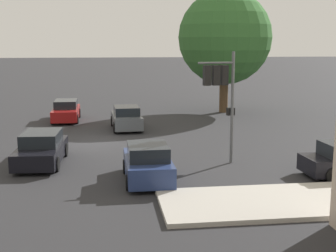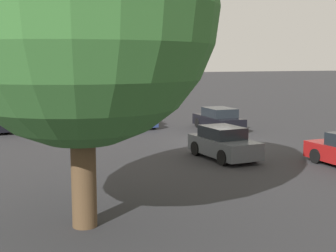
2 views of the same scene
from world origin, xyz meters
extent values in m
plane|color=#28282B|center=(0.00, 0.00, 0.00)|extent=(300.00, 300.00, 0.00)
cylinder|color=#4C3823|center=(-10.43, 9.99, 1.58)|extent=(0.69, 0.69, 3.17)
sphere|color=#33662D|center=(-10.43, 9.99, 5.92)|extent=(7.35, 7.35, 7.35)
cylinder|color=#515456|center=(5.29, 6.36, 2.57)|extent=(0.14, 0.14, 5.14)
cylinder|color=#515456|center=(5.39, 5.53, 4.64)|extent=(0.29, 1.66, 0.10)
cube|color=black|center=(5.34, 5.94, 4.09)|extent=(0.33, 0.33, 0.90)
sphere|color=red|center=(5.15, 5.92, 4.39)|extent=(0.20, 0.20, 0.20)
sphere|color=#99660F|center=(5.15, 5.92, 4.09)|extent=(0.20, 0.20, 0.20)
sphere|color=#0F511E|center=(5.15, 5.92, 3.79)|extent=(0.20, 0.20, 0.20)
cube|color=black|center=(5.39, 5.53, 4.09)|extent=(0.33, 0.33, 0.90)
sphere|color=red|center=(5.20, 5.51, 4.39)|extent=(0.20, 0.20, 0.20)
sphere|color=#99660F|center=(5.20, 5.51, 4.09)|extent=(0.20, 0.20, 0.20)
sphere|color=#0F511E|center=(5.20, 5.51, 3.79)|extent=(0.20, 0.20, 0.20)
cube|color=black|center=(5.44, 5.12, 4.09)|extent=(0.33, 0.33, 0.90)
sphere|color=red|center=(5.25, 5.10, 4.39)|extent=(0.20, 0.20, 0.20)
sphere|color=#99660F|center=(5.25, 5.10, 4.09)|extent=(0.20, 0.20, 0.20)
sphere|color=#0F511E|center=(5.25, 5.10, 3.79)|extent=(0.20, 0.20, 0.20)
cube|color=black|center=(5.11, 6.33, 2.40)|extent=(0.26, 0.37, 0.35)
sphere|color=orange|center=(4.98, 6.32, 2.40)|extent=(0.18, 0.18, 0.18)
cube|color=maroon|center=(-7.84, -2.23, 0.55)|extent=(4.37, 1.76, 0.74)
cube|color=black|center=(-8.02, -2.23, 1.19)|extent=(2.27, 1.54, 0.55)
cylinder|color=black|center=(-6.49, -1.41, 0.33)|extent=(0.66, 0.22, 0.66)
cylinder|color=black|center=(-6.49, -3.05, 0.33)|extent=(0.66, 0.22, 0.66)
cylinder|color=black|center=(-9.20, -1.41, 0.33)|extent=(0.66, 0.22, 0.66)
cylinder|color=black|center=(-9.20, -3.05, 0.33)|extent=(0.66, 0.22, 0.66)
cube|color=black|center=(4.32, -2.39, 0.54)|extent=(4.56, 2.11, 0.72)
cube|color=black|center=(4.15, -2.38, 1.19)|extent=(2.41, 1.77, 0.57)
cylinder|color=black|center=(5.75, -1.59, 0.33)|extent=(0.66, 0.26, 0.65)
cylinder|color=black|center=(5.66, -3.34, 0.33)|extent=(0.66, 0.26, 0.65)
cylinder|color=black|center=(2.99, -1.43, 0.33)|extent=(0.66, 0.26, 0.65)
cylinder|color=black|center=(2.89, -3.19, 0.33)|extent=(0.66, 0.26, 0.65)
cube|color=#4C5156|center=(-3.98, 1.91, 0.58)|extent=(4.00, 1.94, 0.77)
cube|color=black|center=(-3.83, 1.92, 1.23)|extent=(2.11, 1.63, 0.54)
cylinder|color=black|center=(-5.15, 1.03, 0.35)|extent=(0.70, 0.25, 0.69)
cylinder|color=black|center=(-5.23, 2.66, 0.35)|extent=(0.70, 0.25, 0.69)
cylinder|color=black|center=(-2.73, 1.15, 0.35)|extent=(0.70, 0.25, 0.69)
cylinder|color=black|center=(-2.81, 2.78, 0.35)|extent=(0.70, 0.25, 0.69)
cube|color=navy|center=(7.62, 2.24, 0.56)|extent=(3.83, 1.81, 0.80)
cube|color=black|center=(7.77, 2.24, 1.25)|extent=(1.99, 1.58, 0.57)
cylinder|color=black|center=(6.44, 1.40, 0.30)|extent=(0.60, 0.22, 0.60)
cylinder|color=black|center=(6.43, 3.07, 0.30)|extent=(0.60, 0.22, 0.60)
cylinder|color=black|center=(8.81, 1.41, 0.30)|extent=(0.60, 0.22, 0.60)
cylinder|color=black|center=(8.80, 3.09, 0.30)|extent=(0.60, 0.22, 0.60)
cylinder|color=black|center=(7.30, 9.49, 0.32)|extent=(0.24, 0.65, 0.64)
cylinder|color=black|center=(8.92, 9.55, 0.32)|extent=(0.24, 0.65, 0.64)
camera|label=1|loc=(25.93, 0.63, 5.55)|focal=50.00mm
camera|label=2|loc=(-22.85, 12.71, 4.56)|focal=50.00mm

